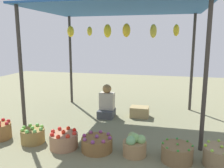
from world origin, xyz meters
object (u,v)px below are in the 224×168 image
Objects in this scene: basket_cabbages at (135,145)px; basket_green_chilies at (177,153)px; vendor_person at (107,104)px; basket_green_apples at (33,135)px; basket_limes at (221,157)px; wooden_crate_near_vendor at (140,112)px; basket_purple_onions at (97,144)px; basket_red_tomatoes at (64,140)px; basket_red_apples at (0,131)px.

basket_green_chilies is at bearing -3.13° from basket_cabbages.
vendor_person reaches higher than basket_green_apples.
wooden_crate_near_vendor is (-1.43, 1.94, -0.02)m from basket_limes.
basket_limes is (1.90, -0.04, 0.02)m from basket_purple_onions.
vendor_person is at bearing 99.48° from basket_purple_onions.
vendor_person is 1.81× the size of wooden_crate_near_vendor.
basket_green_apples is 0.63m from basket_red_tomatoes.
basket_limes is at bearing -1.08° from basket_purple_onions.
basket_purple_onions is 1.90m from basket_limes.
basket_limes is at bearing 1.06° from basket_green_chilies.
wooden_crate_near_vendor is (-0.16, 1.92, -0.04)m from basket_cabbages.
basket_limes is at bearing -1.10° from basket_cabbages.
basket_green_chilies is (2.49, -0.08, -0.00)m from basket_green_apples.
basket_red_apples reaches higher than basket_green_chilies.
vendor_person reaches higher than basket_cabbages.
basket_purple_onions reaches higher than wooden_crate_near_vendor.
basket_cabbages is (2.53, -0.05, 0.01)m from basket_red_apples.
vendor_person reaches higher than basket_red_apples.
basket_red_apples is 3.80m from basket_limes.
basket_purple_onions is 1.03× the size of basket_limes.
basket_red_tomatoes is at bearing -3.24° from basket_red_apples.
basket_red_tomatoes is 2.48m from basket_limes.
basket_cabbages reaches higher than basket_red_apples.
basket_red_tomatoes reaches higher than basket_purple_onions.
basket_limes is at bearing -0.06° from basket_red_tomatoes.
basket_green_chilies is (1.86, -0.01, -0.01)m from basket_red_tomatoes.
basket_green_chilies is at bearing -1.90° from basket_green_apples.
basket_purple_onions is at bearing 177.89° from basket_green_chilies.
basket_purple_onions is (0.29, -1.74, -0.18)m from vendor_person.
wooden_crate_near_vendor is (-0.81, 1.95, -0.01)m from basket_green_chilies.
basket_cabbages is (0.63, -0.01, 0.05)m from basket_purple_onions.
vendor_person reaches higher than wooden_crate_near_vendor.
basket_limes is (1.27, -0.02, -0.02)m from basket_cabbages.
vendor_person is 1.99m from basket_cabbages.
basket_purple_onions is (1.90, -0.04, -0.04)m from basket_red_apples.
basket_green_apples is 1.21m from basket_purple_onions.
vendor_person is at bearing 140.92° from basket_limes.
basket_red_tomatoes is at bearing -99.20° from vendor_person.
wooden_crate_near_vendor is (1.68, 1.87, -0.01)m from basket_green_apples.
basket_green_chilies is at bearing -67.45° from wooden_crate_near_vendor.
vendor_person is 2.35m from basket_red_apples.
basket_cabbages is (1.21, 0.02, 0.03)m from basket_red_tomatoes.
basket_red_apples reaches higher than basket_green_apples.
basket_green_chilies is 0.95× the size of basket_limes.
basket_red_apples is at bearing 178.40° from basket_green_chilies.
basket_cabbages is at bearing -1.47° from basket_green_apples.
vendor_person is at bearing 61.72° from basket_green_apples.
basket_green_apples reaches higher than basket_green_chilies.
basket_red_tomatoes is at bearing -6.23° from basket_green_apples.
basket_purple_onions is 1.28m from basket_green_chilies.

